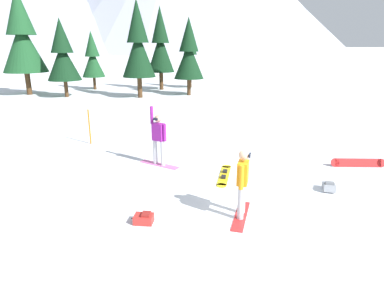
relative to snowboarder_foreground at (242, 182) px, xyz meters
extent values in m
plane|color=white|center=(0.59, -0.09, -0.89)|extent=(800.00, 800.00, 0.00)
cube|color=red|center=(0.00, 0.00, -0.88)|extent=(0.71, 1.53, 0.02)
cylinder|color=#B7B7BC|center=(0.05, 0.15, -0.45)|extent=(0.15, 0.15, 0.84)
cylinder|color=#B7B7BC|center=(-0.05, -0.15, -0.45)|extent=(0.15, 0.15, 0.84)
cube|color=orange|center=(0.00, 0.00, 0.24)|extent=(0.35, 0.45, 0.55)
cylinder|color=orange|center=(0.08, 0.25, 0.23)|extent=(0.11, 0.11, 0.58)
cylinder|color=orange|center=(-0.08, -0.25, 0.23)|extent=(0.11, 0.11, 0.58)
sphere|color=tan|center=(0.00, 0.00, 0.68)|extent=(0.24, 0.24, 0.24)
cube|color=black|center=(0.13, -0.04, 0.69)|extent=(0.09, 0.17, 0.08)
cube|color=pink|center=(-2.22, 3.67, -0.88)|extent=(1.43, 1.07, 0.02)
cylinder|color=#B7B7BC|center=(-2.09, 3.58, -0.44)|extent=(0.15, 0.15, 0.87)
cylinder|color=#B7B7BC|center=(-2.36, 3.76, -0.44)|extent=(0.15, 0.15, 0.87)
cube|color=#8C1E8C|center=(-2.22, 3.67, 0.29)|extent=(0.47, 0.42, 0.59)
cylinder|color=#8C1E8C|center=(-2.01, 3.53, 0.30)|extent=(0.11, 0.11, 0.58)
cylinder|color=#8C1E8C|center=(-2.44, 3.81, 0.84)|extent=(0.11, 0.11, 0.60)
sphere|color=tan|center=(-2.22, 3.67, 0.75)|extent=(0.24, 0.24, 0.24)
cube|color=black|center=(-2.30, 3.55, 0.76)|extent=(0.16, 0.13, 0.08)
cube|color=yellow|center=(-0.09, 2.62, -0.88)|extent=(0.65, 1.65, 0.02)
cylinder|color=yellow|center=(0.09, 3.41, -0.88)|extent=(0.36, 0.36, 0.02)
cylinder|color=yellow|center=(-0.27, 1.82, -0.88)|extent=(0.36, 0.36, 0.02)
cube|color=black|center=(-0.04, 2.86, -0.83)|extent=(0.18, 0.23, 0.07)
cube|color=black|center=(-0.14, 2.38, -0.83)|extent=(0.18, 0.23, 0.07)
cube|color=red|center=(4.58, 3.30, -0.75)|extent=(1.56, 0.21, 0.28)
cylinder|color=red|center=(5.35, 3.25, -0.75)|extent=(0.30, 0.14, 0.28)
cylinder|color=red|center=(3.81, 3.34, -0.75)|extent=(0.30, 0.14, 0.28)
cube|color=black|center=(4.81, 3.33, -0.73)|extent=(0.21, 0.13, 0.16)
cube|color=black|center=(4.35, 3.35, -0.73)|extent=(0.21, 0.13, 0.16)
cube|color=red|center=(-2.34, -0.25, -0.79)|extent=(0.48, 0.38, 0.20)
cube|color=maroon|center=(-2.27, -0.26, -0.66)|extent=(0.23, 0.25, 0.06)
cylinder|color=black|center=(-2.58, -0.22, -0.79)|extent=(0.12, 0.04, 0.02)
cube|color=gray|center=(2.76, 1.40, -0.77)|extent=(0.43, 0.53, 0.24)
cube|color=slate|center=(2.75, 1.35, -0.64)|extent=(0.27, 0.26, 0.08)
cylinder|color=black|center=(2.83, 1.63, -0.79)|extent=(0.07, 0.12, 0.02)
cylinder|color=orange|center=(-5.28, 6.35, -0.16)|extent=(0.06, 0.06, 1.45)
cylinder|color=#472D19|center=(-9.44, 23.97, -0.32)|extent=(0.26, 0.26, 1.14)
cone|color=#194723|center=(-9.44, 23.97, 1.46)|extent=(2.03, 2.03, 2.43)
cone|color=#194723|center=(-9.44, 23.97, 3.16)|extent=(1.32, 1.32, 2.22)
cylinder|color=#472D19|center=(-0.85, 20.17, -0.22)|extent=(0.30, 0.30, 1.34)
cone|color=black|center=(-0.85, 20.17, 1.87)|extent=(2.39, 2.39, 2.85)
cone|color=black|center=(-0.85, 20.17, 3.86)|extent=(1.55, 1.55, 2.61)
cylinder|color=#472D19|center=(-3.30, 23.70, -0.10)|extent=(0.36, 0.36, 1.59)
cone|color=black|center=(-3.30, 23.70, 2.39)|extent=(2.40, 2.40, 3.38)
cone|color=black|center=(-3.30, 23.70, 4.76)|extent=(1.56, 1.56, 3.10)
cylinder|color=#472D19|center=(-14.04, 20.83, 0.02)|extent=(0.42, 0.42, 1.83)
cone|color=#194723|center=(-14.04, 20.83, 2.88)|extent=(3.43, 3.43, 3.89)
cone|color=#194723|center=(-14.04, 20.83, 5.60)|extent=(2.23, 2.23, 3.56)
cylinder|color=#472D19|center=(-0.62, 25.13, -0.30)|extent=(0.27, 0.27, 1.19)
cone|color=black|center=(-0.62, 25.13, 1.56)|extent=(1.97, 1.97, 2.52)
cone|color=black|center=(-0.62, 25.13, 3.32)|extent=(1.28, 1.28, 2.31)
cylinder|color=#472D19|center=(-4.69, 18.96, -0.09)|extent=(0.36, 0.36, 1.60)
cone|color=black|center=(-4.69, 18.96, 2.40)|extent=(2.53, 2.53, 3.39)
cone|color=black|center=(-4.69, 18.96, 4.78)|extent=(1.64, 1.64, 3.11)
cylinder|color=#472D19|center=(-10.53, 19.44, -0.24)|extent=(0.30, 0.30, 1.31)
cone|color=black|center=(-10.53, 19.44, 1.81)|extent=(2.55, 2.55, 2.79)
cone|color=black|center=(-10.53, 19.44, 3.76)|extent=(1.66, 1.66, 2.55)
cone|color=#9EA3B2|center=(49.97, 248.36, 28.53)|extent=(132.25, 132.25, 58.84)
camera|label=1|loc=(-1.41, -7.27, 3.15)|focal=31.29mm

